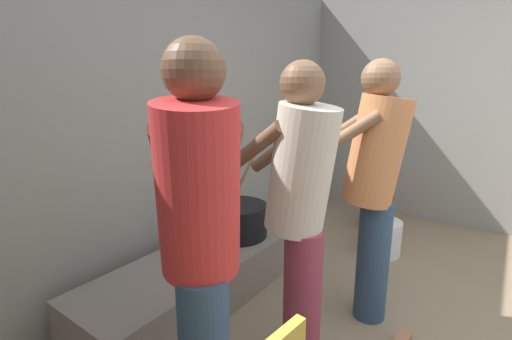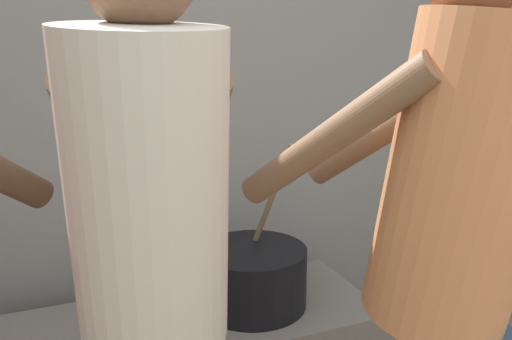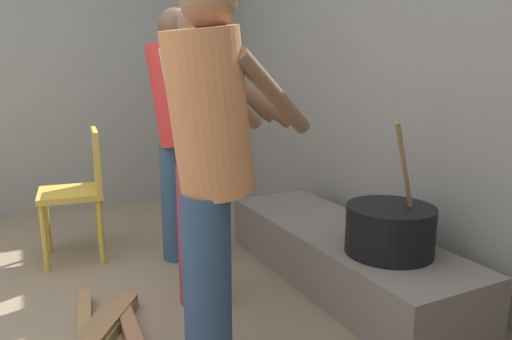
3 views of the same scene
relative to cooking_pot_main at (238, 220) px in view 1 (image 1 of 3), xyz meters
The scene contains 8 objects.
block_enclosure_rear 0.98m from the cooking_pot_main, 121.70° to the left, with size 5.37×0.20×2.45m, color gray.
hearth_ledge 0.50m from the cooking_pot_main, behind, with size 1.80×0.60×0.33m, color slate.
cooking_pot_main is the anchor object (origin of this frame).
cook_in_orange_shirt 1.11m from the cooking_pot_main, 86.66° to the right, with size 0.57×0.74×1.62m.
cook_in_red_shirt 1.47m from the cooking_pot_main, 146.90° to the right, with size 0.70×0.70×1.64m.
cook_in_cream_shirt 1.09m from the cooking_pot_main, 122.91° to the right, with size 0.42×0.70×1.59m.
bucket_red_plastic 1.69m from the cooking_pot_main, 21.14° to the right, with size 0.32×0.32×0.37m, color red.
bucket_white_plastic 1.34m from the cooking_pot_main, 38.77° to the right, with size 0.34×0.34×0.31m, color silver.
Camera 1 is at (-1.73, 0.20, 1.49)m, focal length 25.29 mm.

